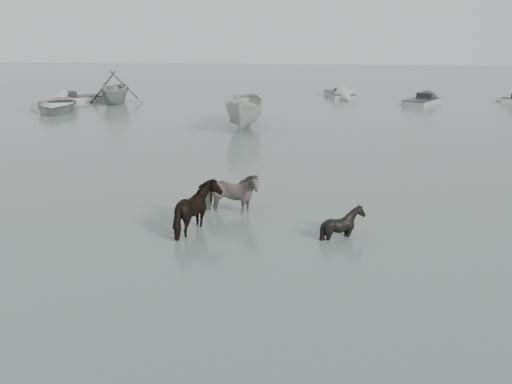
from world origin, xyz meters
TOP-DOWN VIEW (x-y plane):
  - ground at (0.00, 0.00)m, footprint 140.00×140.00m
  - pony_pinto at (0.51, 3.02)m, footprint 1.83×0.92m
  - pony_dark at (-0.13, 1.32)m, footprint 1.55×1.74m
  - pony_black at (3.76, 1.30)m, footprint 1.27×1.18m
  - rowboat_lead at (-13.83, 22.54)m, footprint 5.21×6.20m
  - rowboat_trail at (-11.30, 26.77)m, footprint 4.70×5.24m
  - boat_small at (-0.80, 17.48)m, footprint 1.87×4.95m
  - skiff_port at (10.49, 28.39)m, footprint 3.84×5.09m
  - skiff_outer at (-14.27, 27.75)m, footprint 5.14×3.82m
  - skiff_mid at (4.85, 32.01)m, footprint 2.61×5.67m

SIDE VIEW (x-z plane):
  - ground at x=0.00m, z-range 0.00..0.00m
  - skiff_port at x=10.49m, z-range 0.00..0.75m
  - skiff_outer at x=-14.27m, z-range 0.00..0.75m
  - skiff_mid at x=4.85m, z-range 0.00..0.75m
  - rowboat_lead at x=-13.83m, z-range 0.00..1.10m
  - pony_black at x=3.76m, z-range 0.00..1.21m
  - pony_pinto at x=0.51m, z-range 0.00..1.51m
  - pony_dark at x=-0.13m, z-range 0.00..1.56m
  - boat_small at x=-0.80m, z-range 0.00..1.91m
  - rowboat_trail at x=-11.30m, z-range 0.00..2.47m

